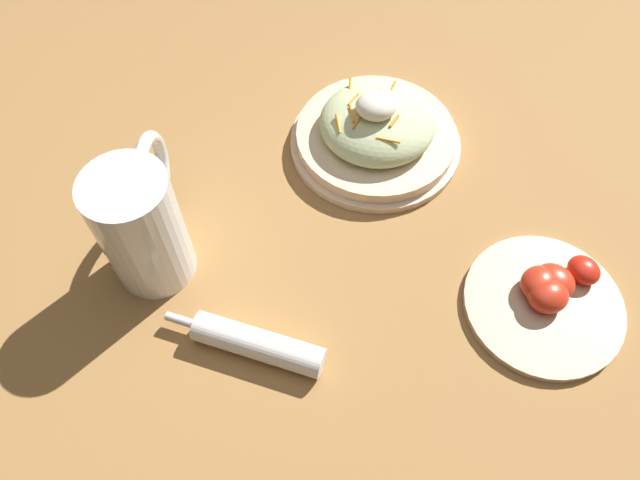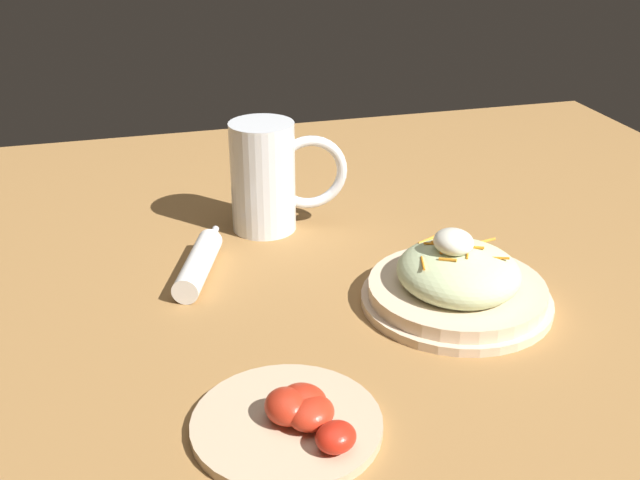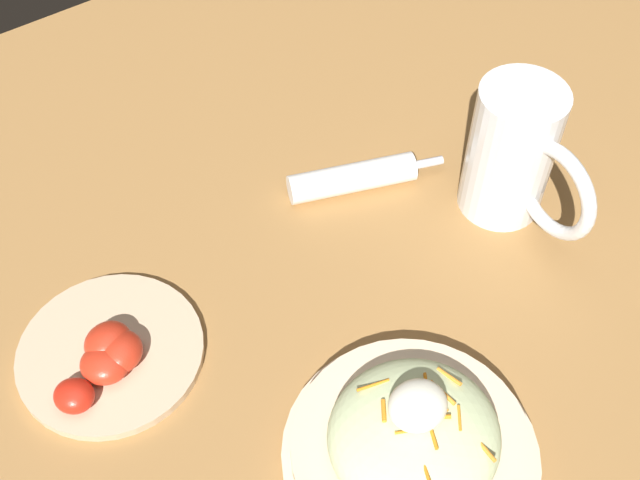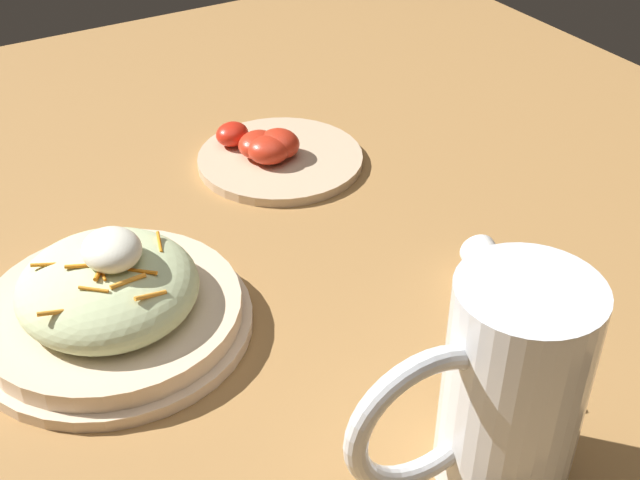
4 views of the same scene
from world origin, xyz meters
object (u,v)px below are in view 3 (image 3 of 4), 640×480
at_px(salad_plate, 412,442).
at_px(tomato_plate, 109,354).
at_px(beer_mug, 512,161).
at_px(napkin_roll, 354,178).

height_order(salad_plate, tomato_plate, salad_plate).
bearing_deg(tomato_plate, beer_mug, 171.26).
bearing_deg(tomato_plate, napkin_roll, -171.80).
height_order(napkin_roll, tomato_plate, tomato_plate).
relative_size(beer_mug, tomato_plate, 0.93).
bearing_deg(salad_plate, beer_mug, -147.69).
distance_m(salad_plate, napkin_roll, 0.33).
bearing_deg(beer_mug, napkin_roll, -43.85).
distance_m(napkin_roll, tomato_plate, 0.33).
xyz_separation_m(beer_mug, tomato_plate, (0.45, -0.07, -0.06)).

